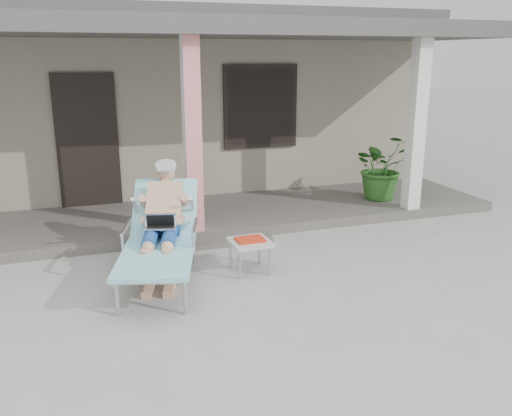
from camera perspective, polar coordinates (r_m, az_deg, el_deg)
name	(u,v)px	position (r m, az deg, el deg)	size (l,w,h in m)	color
ground	(241,304)	(5.76, -1.63, -10.06)	(60.00, 60.00, 0.00)	#9E9E99
house	(147,97)	(11.58, -11.41, 11.35)	(10.40, 5.40, 3.30)	gray
porch_deck	(183,218)	(8.46, -7.64, -1.06)	(10.00, 2.00, 0.15)	#605B56
porch_overhang	(177,34)	(8.05, -8.30, 17.64)	(10.00, 2.30, 2.85)	silver
porch_step	(200,244)	(7.40, -5.87, -3.80)	(2.00, 0.30, 0.07)	#605B56
lounger	(160,208)	(6.27, -10.04, -0.05)	(1.28, 2.13, 1.34)	#B7B7BC
side_table	(250,244)	(6.43, -0.63, -3.78)	(0.48, 0.48, 0.42)	#B6B6B1
potted_palm	(382,167)	(9.36, 13.15, 4.26)	(0.99, 0.86, 1.10)	#26591E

